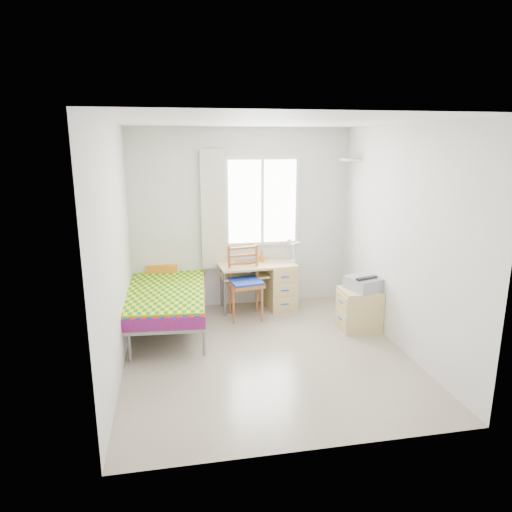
{
  "coord_description": "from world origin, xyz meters",
  "views": [
    {
      "loc": [
        -1.01,
        -4.77,
        2.39
      ],
      "look_at": [
        -0.01,
        0.55,
        1.04
      ],
      "focal_mm": 32.0,
      "sensor_mm": 36.0,
      "label": 1
    }
  ],
  "objects_px": {
    "bed": "(166,291)",
    "printer": "(363,283)",
    "desk": "(276,283)",
    "cabinet": "(359,309)",
    "chair": "(245,278)"
  },
  "relations": [
    {
      "from": "printer",
      "to": "desk",
      "type": "bearing_deg",
      "value": 116.21
    },
    {
      "from": "bed",
      "to": "printer",
      "type": "relative_size",
      "value": 4.61
    },
    {
      "from": "bed",
      "to": "printer",
      "type": "xyz_separation_m",
      "value": [
        2.51,
        -0.66,
        0.17
      ]
    },
    {
      "from": "chair",
      "to": "printer",
      "type": "xyz_separation_m",
      "value": [
        1.42,
        -0.72,
        0.06
      ]
    },
    {
      "from": "bed",
      "to": "desk",
      "type": "bearing_deg",
      "value": 15.5
    },
    {
      "from": "desk",
      "to": "cabinet",
      "type": "bearing_deg",
      "value": -52.58
    },
    {
      "from": "chair",
      "to": "cabinet",
      "type": "height_order",
      "value": "chair"
    },
    {
      "from": "desk",
      "to": "printer",
      "type": "xyz_separation_m",
      "value": [
        0.93,
        -0.98,
        0.26
      ]
    },
    {
      "from": "bed",
      "to": "cabinet",
      "type": "distance_m",
      "value": 2.56
    },
    {
      "from": "desk",
      "to": "printer",
      "type": "height_order",
      "value": "printer"
    },
    {
      "from": "bed",
      "to": "printer",
      "type": "bearing_deg",
      "value": -10.63
    },
    {
      "from": "desk",
      "to": "printer",
      "type": "relative_size",
      "value": 2.31
    },
    {
      "from": "bed",
      "to": "chair",
      "type": "distance_m",
      "value": 1.09
    },
    {
      "from": "cabinet",
      "to": "printer",
      "type": "xyz_separation_m",
      "value": [
        0.04,
        -0.0,
        0.36
      ]
    },
    {
      "from": "desk",
      "to": "cabinet",
      "type": "height_order",
      "value": "desk"
    }
  ]
}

